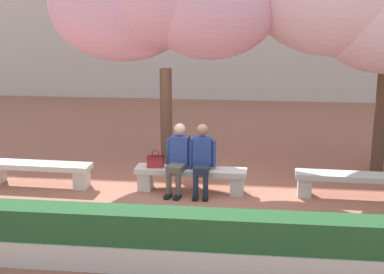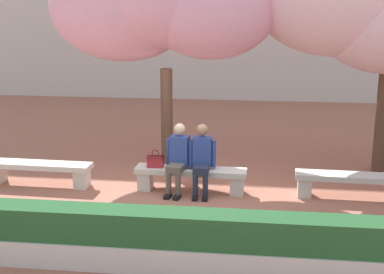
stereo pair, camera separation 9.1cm
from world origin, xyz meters
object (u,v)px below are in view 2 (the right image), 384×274
(person_seated_left, at_px, (178,156))
(handbag, at_px, (155,161))
(cherry_tree_main, at_px, (159,5))
(stone_bench_west_end, at_px, (39,169))
(person_seated_right, at_px, (202,157))
(stone_bench_near_west, at_px, (191,175))
(stone_bench_center, at_px, (354,182))

(person_seated_left, distance_m, handbag, 0.46)
(handbag, height_order, cherry_tree_main, cherry_tree_main)
(stone_bench_west_end, bearing_deg, cherry_tree_main, 35.62)
(person_seated_right, bearing_deg, stone_bench_west_end, 179.03)
(person_seated_left, height_order, handbag, person_seated_left)
(person_seated_left, relative_size, person_seated_right, 1.00)
(stone_bench_west_end, relative_size, stone_bench_near_west, 1.00)
(person_seated_left, relative_size, handbag, 3.81)
(stone_bench_center, distance_m, person_seated_left, 3.21)
(stone_bench_center, bearing_deg, person_seated_right, -178.88)
(stone_bench_center, xyz_separation_m, cherry_tree_main, (-3.79, 1.53, 3.07))
(cherry_tree_main, bearing_deg, stone_bench_near_west, -61.45)
(stone_bench_near_west, distance_m, handbag, 0.71)
(stone_bench_west_end, height_order, stone_bench_near_west, same)
(stone_bench_west_end, relative_size, cherry_tree_main, 0.45)
(stone_bench_center, height_order, person_seated_left, person_seated_left)
(stone_bench_center, height_order, person_seated_right, person_seated_right)
(stone_bench_center, bearing_deg, stone_bench_near_west, 180.00)
(stone_bench_center, distance_m, cherry_tree_main, 5.11)
(stone_bench_west_end, height_order, person_seated_right, person_seated_right)
(stone_bench_west_end, relative_size, stone_bench_center, 1.00)
(person_seated_left, bearing_deg, person_seated_right, -0.12)
(stone_bench_near_west, height_order, person_seated_right, person_seated_right)
(handbag, bearing_deg, person_seated_right, -2.52)
(stone_bench_center, distance_m, person_seated_right, 2.77)
(handbag, bearing_deg, stone_bench_west_end, 179.63)
(stone_bench_west_end, height_order, handbag, handbag)
(stone_bench_west_end, bearing_deg, handbag, -0.37)
(handbag, xyz_separation_m, cherry_tree_main, (-0.17, 1.54, 2.81))
(stone_bench_center, bearing_deg, cherry_tree_main, 158.07)
(stone_bench_near_west, height_order, stone_bench_center, same)
(stone_bench_near_west, relative_size, person_seated_right, 1.62)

